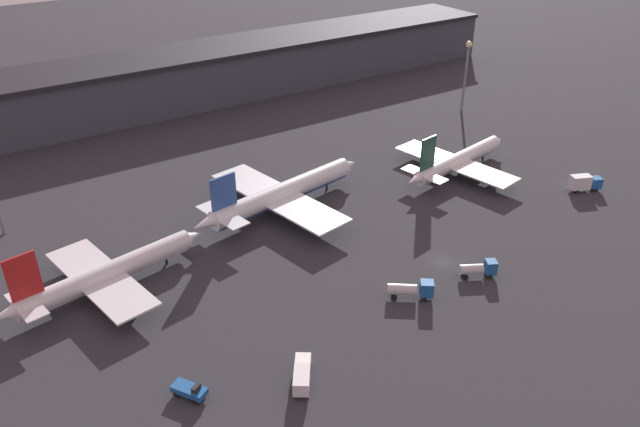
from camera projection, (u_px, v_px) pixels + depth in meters
The scene contains 11 objects.
ground at pixel (442, 261), 116.98m from camera, with size 600.00×600.00×0.00m, color #2D2D33.
terminal_building at pixel (199, 75), 192.16m from camera, with size 215.17×24.42×15.75m.
airplane_0 at pixel (106, 274), 107.74m from camera, with size 38.98×28.23×12.86m.
airplane_1 at pixel (282, 194), 132.81m from camera, with size 44.72×36.58×12.83m.
airplane_2 at pixel (458, 161), 148.73m from camera, with size 37.20×31.77×12.60m.
service_vehicle_0 at pixel (412, 289), 106.44m from camera, with size 7.42×6.32×3.38m.
service_vehicle_1 at pixel (302, 375), 88.86m from camera, with size 6.09×7.30×2.89m.
service_vehicle_2 at pixel (479, 269), 111.97m from camera, with size 6.73×4.90×3.20m.
service_vehicle_4 at pixel (190, 390), 87.01m from camera, with size 4.47×5.43×2.47m.
service_vehicle_5 at pixel (584, 182), 140.89m from camera, with size 7.55×5.01×3.89m.
lamp_post_1 at pixel (466, 66), 180.33m from camera, with size 1.80×1.80×20.88m.
Camera 1 is at (-72.94, -68.31, 65.62)m, focal length 35.00 mm.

